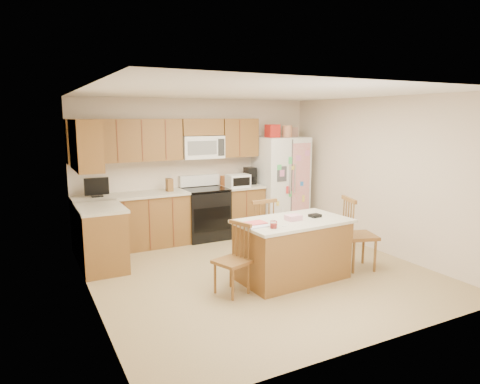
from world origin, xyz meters
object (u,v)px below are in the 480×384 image
stove (205,213)px  refrigerator (281,183)px  island (292,249)px  windsor_chair_right (358,235)px  windsor_chair_back (259,233)px  windsor_chair_left (233,261)px

stove → refrigerator: bearing=-2.3°
island → windsor_chair_right: size_ratio=1.47×
stove → windsor_chair_right: (1.34, -2.48, 0.03)m
refrigerator → windsor_chair_back: (-1.39, -1.57, -0.45)m
windsor_chair_left → windsor_chair_right: size_ratio=0.85×
windsor_chair_left → windsor_chair_back: windsor_chair_back is taller
stove → refrigerator: refrigerator is taller
refrigerator → windsor_chair_right: size_ratio=1.93×
windsor_chair_left → stove: bearing=75.0°
refrigerator → windsor_chair_left: (-2.23, -2.38, -0.50)m
stove → windsor_chair_left: stove is taller
stove → windsor_chair_back: bearing=-83.6°
windsor_chair_left → windsor_chair_back: 1.17m
refrigerator → windsor_chair_right: refrigerator is taller
stove → refrigerator: size_ratio=0.55×
refrigerator → windsor_chair_left: bearing=-133.1°
island → windsor_chair_back: windsor_chair_back is taller
stove → windsor_chair_right: bearing=-61.6°
stove → island: bearing=-83.3°
refrigerator → windsor_chair_back: bearing=-131.4°
stove → windsor_chair_right: size_ratio=1.07×
stove → windsor_chair_back: stove is taller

